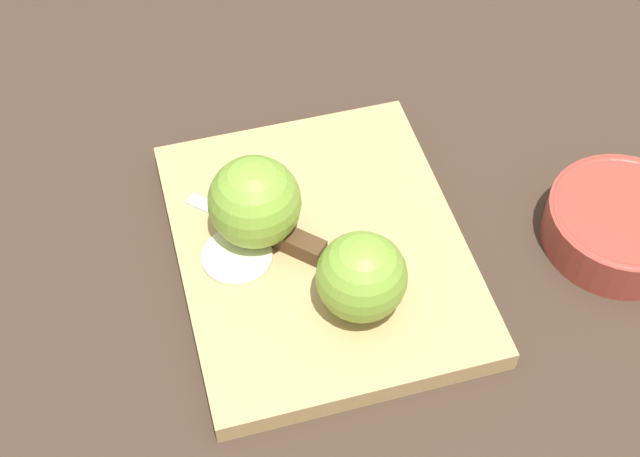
{
  "coord_description": "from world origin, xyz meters",
  "views": [
    {
      "loc": [
        -0.48,
        0.12,
        0.67
      ],
      "look_at": [
        0.0,
        0.0,
        0.04
      ],
      "focal_mm": 50.0,
      "sensor_mm": 36.0,
      "label": 1
    }
  ],
  "objects_px": {
    "apple_half_right": "(255,202)",
    "knife": "(283,236)",
    "apple_half_left": "(361,277)",
    "bowl": "(622,223)"
  },
  "relations": [
    {
      "from": "apple_half_left",
      "to": "apple_half_right",
      "type": "relative_size",
      "value": 0.92
    },
    {
      "from": "apple_half_left",
      "to": "apple_half_right",
      "type": "height_order",
      "value": "apple_half_right"
    },
    {
      "from": "apple_half_left",
      "to": "knife",
      "type": "height_order",
      "value": "apple_half_left"
    },
    {
      "from": "apple_half_right",
      "to": "knife",
      "type": "xyz_separation_m",
      "value": [
        -0.02,
        -0.02,
        -0.03
      ]
    },
    {
      "from": "knife",
      "to": "bowl",
      "type": "height_order",
      "value": "bowl"
    },
    {
      "from": "bowl",
      "to": "apple_half_right",
      "type": "bearing_deg",
      "value": 77.34
    },
    {
      "from": "apple_half_right",
      "to": "knife",
      "type": "height_order",
      "value": "apple_half_right"
    },
    {
      "from": "knife",
      "to": "bowl",
      "type": "relative_size",
      "value": 0.83
    },
    {
      "from": "apple_half_left",
      "to": "bowl",
      "type": "xyz_separation_m",
      "value": [
        0.03,
        -0.26,
        -0.04
      ]
    },
    {
      "from": "apple_half_right",
      "to": "bowl",
      "type": "relative_size",
      "value": 0.6
    }
  ]
}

